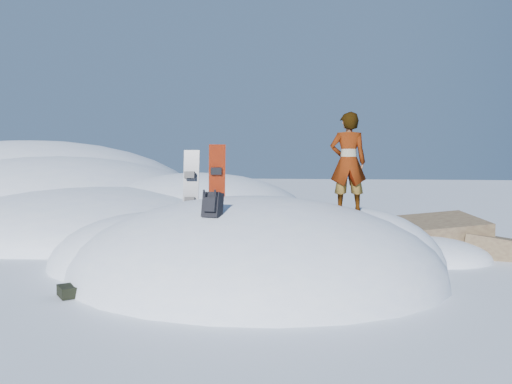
% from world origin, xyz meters
% --- Properties ---
extents(ground, '(120.00, 120.00, 0.00)m').
position_xyz_m(ground, '(0.00, 0.00, 0.00)').
color(ground, white).
rests_on(ground, ground).
extents(snow_mound, '(8.00, 6.00, 3.00)m').
position_xyz_m(snow_mound, '(-0.17, 0.24, 0.00)').
color(snow_mound, white).
rests_on(snow_mound, ground).
extents(snow_ridge, '(21.50, 18.50, 6.40)m').
position_xyz_m(snow_ridge, '(-10.43, 9.85, 0.00)').
color(snow_ridge, white).
rests_on(snow_ridge, ground).
extents(rock_outcrop, '(4.68, 4.41, 1.68)m').
position_xyz_m(rock_outcrop, '(3.72, 3.01, 0.01)').
color(rock_outcrop, olive).
rests_on(rock_outcrop, ground).
extents(snowboard_red, '(0.38, 0.33, 1.67)m').
position_xyz_m(snowboard_red, '(-0.75, 0.10, 1.65)').
color(snowboard_red, red).
rests_on(snowboard_red, snow_mound).
extents(snowboard_dark, '(0.34, 0.33, 1.65)m').
position_xyz_m(snowboard_dark, '(-1.32, 0.24, 1.57)').
color(snowboard_dark, black).
rests_on(snowboard_dark, snow_mound).
extents(backpack, '(0.33, 0.36, 0.47)m').
position_xyz_m(backpack, '(-0.36, -1.53, 1.45)').
color(backpack, black).
rests_on(backpack, snow_mound).
extents(gear_pile, '(0.84, 0.73, 0.22)m').
position_xyz_m(gear_pile, '(-2.40, -1.91, 0.11)').
color(gear_pile, black).
rests_on(gear_pile, ground).
extents(person, '(0.73, 0.53, 1.83)m').
position_xyz_m(person, '(1.72, 0.29, 2.13)').
color(person, slate).
rests_on(person, snow_mound).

